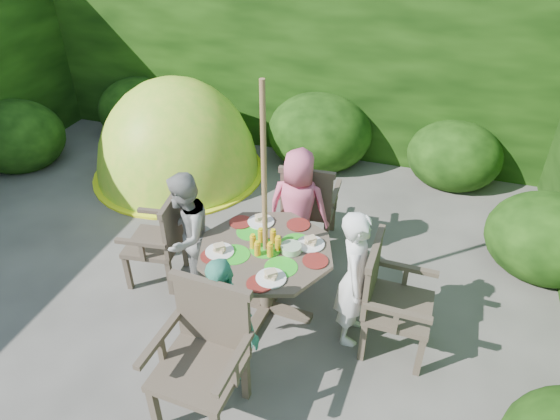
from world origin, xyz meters
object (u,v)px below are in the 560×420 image
(garden_chair_front, at_px, (204,353))
(child_right, at_px, (355,278))
(patio_table, at_px, (266,259))
(garden_chair_right, at_px, (389,298))
(dome_tent, at_px, (180,173))
(child_back, at_px, (298,208))
(parasol_pole, at_px, (265,211))
(garden_chair_back, at_px, (309,203))
(garden_chair_left, at_px, (161,238))
(child_left, at_px, (186,235))
(child_front, at_px, (223,322))

(garden_chair_front, height_order, child_right, child_right)
(patio_table, distance_m, garden_chair_right, 1.09)
(dome_tent, bearing_deg, child_back, -42.26)
(patio_table, distance_m, parasol_pole, 0.51)
(garden_chair_back, bearing_deg, patio_table, 81.83)
(dome_tent, bearing_deg, patio_table, -56.70)
(garden_chair_left, distance_m, child_right, 1.91)
(patio_table, xyz_separation_m, garden_chair_right, (1.09, -0.09, -0.07))
(patio_table, xyz_separation_m, child_back, (0.05, 0.80, 0.04))
(parasol_pole, xyz_separation_m, garden_chair_left, (-1.10, 0.10, -0.61))
(garden_chair_left, bearing_deg, child_back, 113.19)
(child_left, height_order, dome_tent, dome_tent)
(patio_table, xyz_separation_m, dome_tent, (-1.97, 2.04, -0.59))
(child_right, bearing_deg, patio_table, 81.72)
(child_right, xyz_separation_m, child_left, (-1.60, 0.12, -0.01))
(child_front, bearing_deg, child_left, 153.08)
(patio_table, xyz_separation_m, child_right, (0.79, -0.06, 0.04))
(child_back, distance_m, dome_tent, 2.46)
(garden_chair_right, bearing_deg, garden_chair_left, 86.71)
(patio_table, xyz_separation_m, garden_chair_back, (0.09, 1.09, -0.08))
(child_left, bearing_deg, garden_chair_front, 26.82)
(garden_chair_back, bearing_deg, garden_chair_right, 126.73)
(parasol_pole, height_order, child_right, parasol_pole)
(garden_chair_left, relative_size, child_right, 0.72)
(garden_chair_left, height_order, child_front, child_front)
(garden_chair_back, distance_m, child_left, 1.37)
(garden_chair_front, relative_size, child_right, 0.82)
(patio_table, relative_size, child_back, 1.03)
(child_back, xyz_separation_m, child_front, (-0.12, -1.60, -0.03))
(child_left, height_order, child_front, child_left)
(garden_chair_back, bearing_deg, child_left, 45.69)
(child_left, height_order, child_back, child_back)
(child_right, height_order, child_back, child_right)
(garden_chair_back, relative_size, dome_tent, 0.37)
(garden_chair_right, distance_m, garden_chair_back, 1.54)
(patio_table, bearing_deg, child_back, 86.07)
(child_left, xyz_separation_m, child_back, (0.86, 0.74, 0.01))
(garden_chair_right, xyz_separation_m, garden_chair_left, (-2.19, 0.18, -0.03))
(garden_chair_back, relative_size, child_back, 0.76)
(child_back, bearing_deg, dome_tent, -32.80)
(garden_chair_front, bearing_deg, garden_chair_left, 133.71)
(garden_chair_left, xyz_separation_m, garden_chair_back, (1.19, 0.99, 0.02))
(dome_tent, bearing_deg, child_right, -47.95)
(parasol_pole, distance_m, garden_chair_back, 1.24)
(garden_chair_right, xyz_separation_m, garden_chair_front, (-1.17, -1.00, 0.03))
(parasol_pole, height_order, garden_chair_front, parasol_pole)
(child_right, bearing_deg, garden_chair_back, 27.52)
(garden_chair_back, height_order, dome_tent, dome_tent)
(parasol_pole, height_order, child_left, parasol_pole)
(parasol_pole, bearing_deg, child_right, -4.23)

